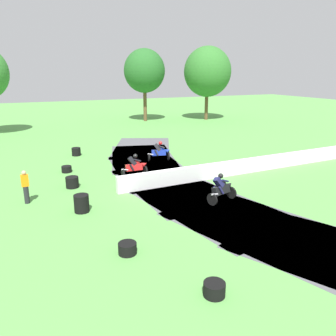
{
  "coord_description": "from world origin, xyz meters",
  "views": [
    {
      "loc": [
        -7.44,
        -15.92,
        6.06
      ],
      "look_at": [
        0.0,
        0.32,
        0.9
      ],
      "focal_mm": 35.56,
      "sensor_mm": 36.0,
      "label": 1
    }
  ],
  "objects_px": {
    "motorcycle_trailing_black": "(222,188)",
    "tire_stack_extra_a": "(127,248)",
    "motorcycle_chase_red": "(135,166)",
    "tire_stack_near": "(76,152)",
    "motorcycle_lead_blue": "(160,152)",
    "tire_stack_extra_b": "(214,289)",
    "tire_stack_mid_a": "(67,169)",
    "tire_stack_far": "(82,203)",
    "track_marshal": "(26,187)",
    "tire_stack_mid_b": "(72,182)"
  },
  "relations": [
    {
      "from": "motorcycle_chase_red",
      "to": "tire_stack_near",
      "type": "xyz_separation_m",
      "value": [
        -2.32,
        6.83,
        -0.35
      ]
    },
    {
      "from": "tire_stack_mid_b",
      "to": "tire_stack_far",
      "type": "relative_size",
      "value": 0.86
    },
    {
      "from": "tire_stack_mid_b",
      "to": "tire_stack_near",
      "type": "bearing_deg",
      "value": 78.65
    },
    {
      "from": "tire_stack_far",
      "to": "tire_stack_extra_a",
      "type": "bearing_deg",
      "value": -80.09
    },
    {
      "from": "tire_stack_mid_b",
      "to": "tire_stack_extra_b",
      "type": "bearing_deg",
      "value": -79.09
    },
    {
      "from": "tire_stack_near",
      "to": "motorcycle_trailing_black",
      "type": "bearing_deg",
      "value": -68.49
    },
    {
      "from": "tire_stack_mid_a",
      "to": "tire_stack_extra_b",
      "type": "bearing_deg",
      "value": -82.03
    },
    {
      "from": "motorcycle_lead_blue",
      "to": "motorcycle_chase_red",
      "type": "xyz_separation_m",
      "value": [
        -2.81,
        -2.81,
        -0.01
      ]
    },
    {
      "from": "motorcycle_lead_blue",
      "to": "tire_stack_extra_a",
      "type": "xyz_separation_m",
      "value": [
        -5.99,
        -11.11,
        -0.46
      ]
    },
    {
      "from": "motorcycle_lead_blue",
      "to": "tire_stack_extra_b",
      "type": "bearing_deg",
      "value": -107.35
    },
    {
      "from": "motorcycle_lead_blue",
      "to": "tire_stack_extra_a",
      "type": "bearing_deg",
      "value": -118.32
    },
    {
      "from": "motorcycle_trailing_black",
      "to": "tire_stack_near",
      "type": "relative_size",
      "value": 2.56
    },
    {
      "from": "motorcycle_lead_blue",
      "to": "tire_stack_mid_a",
      "type": "relative_size",
      "value": 2.76
    },
    {
      "from": "tire_stack_mid_a",
      "to": "tire_stack_near",
      "type": "bearing_deg",
      "value": 72.53
    },
    {
      "from": "tire_stack_far",
      "to": "motorcycle_lead_blue",
      "type": "bearing_deg",
      "value": 45.28
    },
    {
      "from": "tire_stack_extra_a",
      "to": "track_marshal",
      "type": "xyz_separation_m",
      "value": [
        -2.95,
        6.44,
        0.62
      ]
    },
    {
      "from": "tire_stack_mid_a",
      "to": "tire_stack_extra_a",
      "type": "relative_size",
      "value": 0.96
    },
    {
      "from": "motorcycle_trailing_black",
      "to": "motorcycle_lead_blue",
      "type": "bearing_deg",
      "value": 88.11
    },
    {
      "from": "tire_stack_far",
      "to": "tire_stack_extra_b",
      "type": "relative_size",
      "value": 1.27
    },
    {
      "from": "motorcycle_lead_blue",
      "to": "motorcycle_trailing_black",
      "type": "distance_m",
      "value": 8.29
    },
    {
      "from": "tire_stack_far",
      "to": "tire_stack_extra_a",
      "type": "xyz_separation_m",
      "value": [
        0.75,
        -4.31,
        -0.2
      ]
    },
    {
      "from": "tire_stack_mid_b",
      "to": "motorcycle_chase_red",
      "type": "bearing_deg",
      "value": 6.8
    },
    {
      "from": "tire_stack_near",
      "to": "tire_stack_far",
      "type": "relative_size",
      "value": 0.82
    },
    {
      "from": "motorcycle_chase_red",
      "to": "tire_stack_far",
      "type": "xyz_separation_m",
      "value": [
        -3.93,
        -4.0,
        -0.25
      ]
    },
    {
      "from": "tire_stack_mid_a",
      "to": "tire_stack_far",
      "type": "bearing_deg",
      "value": -92.56
    },
    {
      "from": "tire_stack_extra_b",
      "to": "tire_stack_mid_a",
      "type": "bearing_deg",
      "value": 97.97
    },
    {
      "from": "motorcycle_lead_blue",
      "to": "track_marshal",
      "type": "height_order",
      "value": "track_marshal"
    },
    {
      "from": "tire_stack_extra_b",
      "to": "motorcycle_lead_blue",
      "type": "bearing_deg",
      "value": 72.65
    },
    {
      "from": "motorcycle_trailing_black",
      "to": "tire_stack_extra_a",
      "type": "relative_size",
      "value": 2.6
    },
    {
      "from": "tire_stack_extra_b",
      "to": "tire_stack_mid_b",
      "type": "bearing_deg",
      "value": 100.91
    },
    {
      "from": "motorcycle_chase_red",
      "to": "tire_stack_mid_b",
      "type": "bearing_deg",
      "value": -173.2
    },
    {
      "from": "tire_stack_near",
      "to": "tire_stack_far",
      "type": "bearing_deg",
      "value": -98.47
    },
    {
      "from": "motorcycle_lead_blue",
      "to": "tire_stack_near",
      "type": "distance_m",
      "value": 6.53
    },
    {
      "from": "tire_stack_extra_b",
      "to": "motorcycle_chase_red",
      "type": "bearing_deg",
      "value": 81.81
    },
    {
      "from": "tire_stack_extra_b",
      "to": "tire_stack_far",
      "type": "bearing_deg",
      "value": 106.93
    },
    {
      "from": "motorcycle_lead_blue",
      "to": "tire_stack_far",
      "type": "bearing_deg",
      "value": -134.72
    },
    {
      "from": "tire_stack_near",
      "to": "tire_stack_mid_a",
      "type": "bearing_deg",
      "value": -107.47
    },
    {
      "from": "motorcycle_lead_blue",
      "to": "motorcycle_chase_red",
      "type": "bearing_deg",
      "value": -135.03
    },
    {
      "from": "tire_stack_mid_a",
      "to": "track_marshal",
      "type": "xyz_separation_m",
      "value": [
        -2.49,
        -4.52,
        0.62
      ]
    },
    {
      "from": "motorcycle_chase_red",
      "to": "tire_stack_mid_b",
      "type": "height_order",
      "value": "motorcycle_chase_red"
    },
    {
      "from": "tire_stack_mid_b",
      "to": "tire_stack_extra_a",
      "type": "distance_m",
      "value": 7.88
    },
    {
      "from": "motorcycle_lead_blue",
      "to": "tire_stack_extra_b",
      "type": "xyz_separation_m",
      "value": [
        -4.46,
        -14.29,
        -0.46
      ]
    },
    {
      "from": "tire_stack_far",
      "to": "motorcycle_trailing_black",
      "type": "bearing_deg",
      "value": -12.92
    },
    {
      "from": "motorcycle_chase_red",
      "to": "tire_stack_mid_a",
      "type": "distance_m",
      "value": 4.52
    },
    {
      "from": "motorcycle_lead_blue",
      "to": "tire_stack_extra_b",
      "type": "distance_m",
      "value": 14.97
    },
    {
      "from": "tire_stack_mid_b",
      "to": "track_marshal",
      "type": "distance_m",
      "value": 2.79
    },
    {
      "from": "motorcycle_chase_red",
      "to": "tire_stack_extra_b",
      "type": "xyz_separation_m",
      "value": [
        -1.65,
        -11.48,
        -0.45
      ]
    },
    {
      "from": "motorcycle_chase_red",
      "to": "tire_stack_mid_b",
      "type": "relative_size",
      "value": 2.45
    },
    {
      "from": "track_marshal",
      "to": "motorcycle_trailing_black",
      "type": "bearing_deg",
      "value": -22.66
    },
    {
      "from": "tire_stack_mid_b",
      "to": "track_marshal",
      "type": "xyz_separation_m",
      "value": [
        -2.35,
        -1.41,
        0.52
      ]
    }
  ]
}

